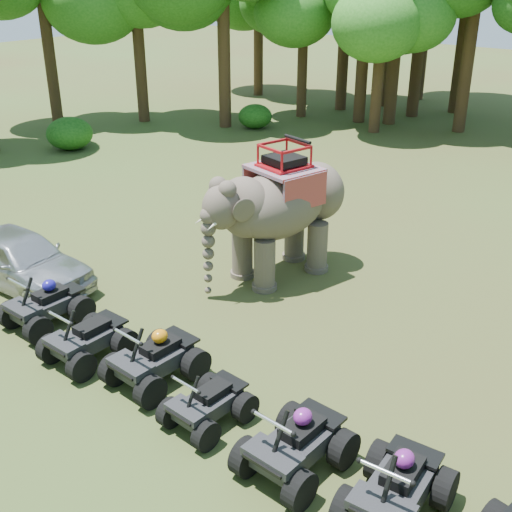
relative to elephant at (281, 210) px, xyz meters
The scene contains 23 objects.
ground 4.56m from the elephant, 70.53° to the right, with size 110.00×110.00×0.00m, color #47381E.
elephant is the anchor object (origin of this frame).
parked_car 6.79m from the elephant, 135.29° to the right, with size 1.75×4.34×1.48m, color #B4B6BB.
atv_0 6.18m from the elephant, 114.99° to the right, with size 1.31×1.80×1.33m, color black, non-canonical shape.
atv_1 5.94m from the elephant, 96.79° to the right, with size 1.26×1.73×1.28m, color black, non-canonical shape.
atv_2 5.65m from the elephant, 79.58° to the right, with size 1.33×1.83×1.36m, color black, non-canonical shape.
atv_3 6.45m from the elephant, 64.89° to the right, with size 1.13×1.55×1.15m, color black, non-canonical shape.
atv_4 7.40m from the elephant, 51.05° to the right, with size 1.35×1.85×1.37m, color black, non-canonical shape.
atv_5 8.50m from the elephant, 41.11° to the right, with size 1.35×1.85×1.37m, color black, non-canonical shape.
tree_26 20.26m from the elephant, 161.12° to the left, with size 5.99×5.99×8.56m, color #195114, non-canonical shape.
tree_27 19.18m from the elephant, 148.81° to the left, with size 6.32×6.32×9.03m, color #195114, non-canonical shape.
tree_28 17.07m from the elephant, 136.34° to the left, with size 6.97×6.97×9.96m, color #195114, non-canonical shape.
tree_29 19.11m from the elephant, 123.52° to the left, with size 5.14×5.14×7.34m, color #195114, non-canonical shape.
tree_30 16.43m from the elephant, 110.59° to the left, with size 5.31×5.31×7.58m, color #195114, non-canonical shape.
tree_31 18.42m from the elephant, 98.13° to the left, with size 6.80×6.80×9.71m, color #195114, non-canonical shape.
tree_32 20.82m from the elephant, 106.69° to the left, with size 7.31×7.31×10.45m, color #195114, non-canonical shape.
tree_33 25.53m from the elephant, 107.74° to the left, with size 6.33×6.33×9.04m, color #195114, non-canonical shape.
tree_34 21.35m from the elephant, 117.66° to the left, with size 7.09×7.09×10.12m, color #195114, non-canonical shape.
tree_35 25.07m from the elephant, 130.01° to the left, with size 6.20×6.20×8.85m, color #195114, non-canonical shape.
tree_36 18.56m from the elephant, 114.00° to the left, with size 6.97×6.97×9.96m, color #195114, non-canonical shape.
tree_41 22.72m from the elephant, 101.62° to the left, with size 7.61×7.61×10.87m, color #195114, non-canonical shape.
tree_42 22.80m from the elephant, 111.43° to the left, with size 5.79×5.79×8.27m, color #195114, non-canonical shape.
tree_43 18.70m from the elephant, 109.19° to the left, with size 7.55×7.55×10.79m, color #195114, non-canonical shape.
Camera 1 is at (7.82, -8.51, 7.69)m, focal length 45.00 mm.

